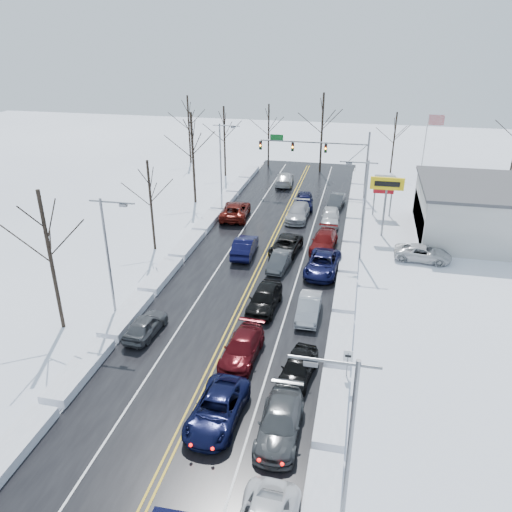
% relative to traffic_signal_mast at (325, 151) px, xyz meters
% --- Properties ---
extents(ground, '(160.00, 160.00, 0.00)m').
position_rel_traffic_signal_mast_xyz_m(ground, '(-3.45, -27.99, -5.48)').
color(ground, white).
rests_on(ground, ground).
extents(road_surface, '(14.00, 84.00, 0.01)m').
position_rel_traffic_signal_mast_xyz_m(road_surface, '(-3.45, -25.99, -5.47)').
color(road_surface, black).
rests_on(road_surface, ground).
extents(snow_bank_left, '(1.62, 72.00, 0.59)m').
position_rel_traffic_signal_mast_xyz_m(snow_bank_left, '(-11.05, -25.99, -5.48)').
color(snow_bank_left, silver).
rests_on(snow_bank_left, ground).
extents(snow_bank_right, '(1.62, 72.00, 0.59)m').
position_rel_traffic_signal_mast_xyz_m(snow_bank_right, '(4.15, -25.99, -5.48)').
color(snow_bank_right, silver).
rests_on(snow_bank_right, ground).
extents(traffic_signal_mast, '(13.28, 0.39, 8.00)m').
position_rel_traffic_signal_mast_xyz_m(traffic_signal_mast, '(0.00, 0.00, 0.00)').
color(traffic_signal_mast, slate).
rests_on(traffic_signal_mast, ground).
extents(tires_plus_sign, '(3.20, 0.34, 6.00)m').
position_rel_traffic_signal_mast_xyz_m(tires_plus_sign, '(7.05, -12.00, -0.49)').
color(tires_plus_sign, slate).
rests_on(tires_plus_sign, ground).
extents(used_vehicles_sign, '(2.20, 0.22, 4.65)m').
position_rel_traffic_signal_mast_xyz_m(used_vehicles_sign, '(7.05, -5.99, -2.16)').
color(used_vehicles_sign, slate).
rests_on(used_vehicles_sign, ground).
extents(speed_limit_sign, '(0.55, 0.09, 2.35)m').
position_rel_traffic_signal_mast_xyz_m(speed_limit_sign, '(4.75, -35.99, -3.84)').
color(speed_limit_sign, slate).
rests_on(speed_limit_sign, ground).
extents(flagpole, '(1.87, 1.20, 10.00)m').
position_rel_traffic_signal_mast_xyz_m(flagpole, '(11.72, 2.01, 0.45)').
color(flagpole, silver).
rests_on(flagpole, ground).
extents(streetlight_se, '(3.20, 0.25, 9.00)m').
position_rel_traffic_signal_mast_xyz_m(streetlight_se, '(4.85, -45.99, -0.17)').
color(streetlight_se, slate).
rests_on(streetlight_se, ground).
extents(streetlight_ne, '(3.20, 0.25, 9.00)m').
position_rel_traffic_signal_mast_xyz_m(streetlight_ne, '(4.85, -17.99, -0.17)').
color(streetlight_ne, slate).
rests_on(streetlight_ne, ground).
extents(streetlight_sw, '(3.20, 0.25, 9.00)m').
position_rel_traffic_signal_mast_xyz_m(streetlight_sw, '(-11.74, -31.99, -0.17)').
color(streetlight_sw, slate).
rests_on(streetlight_sw, ground).
extents(streetlight_nw, '(3.20, 0.25, 9.00)m').
position_rel_traffic_signal_mast_xyz_m(streetlight_nw, '(-11.74, -3.99, -0.17)').
color(streetlight_nw, slate).
rests_on(streetlight_nw, ground).
extents(tree_left_b, '(4.00, 4.00, 10.00)m').
position_rel_traffic_signal_mast_xyz_m(tree_left_b, '(-14.95, -33.99, 1.51)').
color(tree_left_b, '#2D231C').
rests_on(tree_left_b, ground).
extents(tree_left_c, '(3.40, 3.40, 8.50)m').
position_rel_traffic_signal_mast_xyz_m(tree_left_c, '(-13.95, -19.99, 0.46)').
color(tree_left_c, '#2D231C').
rests_on(tree_left_c, ground).
extents(tree_left_d, '(4.20, 4.20, 10.50)m').
position_rel_traffic_signal_mast_xyz_m(tree_left_d, '(-14.65, -5.99, 1.86)').
color(tree_left_d, '#2D231C').
rests_on(tree_left_d, ground).
extents(tree_left_e, '(3.80, 3.80, 9.50)m').
position_rel_traffic_signal_mast_xyz_m(tree_left_e, '(-14.25, 6.01, 1.16)').
color(tree_left_e, '#2D231C').
rests_on(tree_left_e, ground).
extents(tree_far_a, '(4.00, 4.00, 10.00)m').
position_rel_traffic_signal_mast_xyz_m(tree_far_a, '(-21.45, 12.01, 1.51)').
color(tree_far_a, '#2D231C').
rests_on(tree_far_a, ground).
extents(tree_far_b, '(3.60, 3.60, 9.00)m').
position_rel_traffic_signal_mast_xyz_m(tree_far_b, '(-9.45, 13.01, 0.81)').
color(tree_far_b, '#2D231C').
rests_on(tree_far_b, ground).
extents(tree_far_c, '(4.40, 4.40, 11.00)m').
position_rel_traffic_signal_mast_xyz_m(tree_far_c, '(-1.45, 11.01, 2.21)').
color(tree_far_c, '#2D231C').
rests_on(tree_far_c, ground).
extents(tree_far_d, '(3.40, 3.40, 8.50)m').
position_rel_traffic_signal_mast_xyz_m(tree_far_d, '(8.55, 12.51, 0.46)').
color(tree_far_d, '#2D231C').
rests_on(tree_far_d, ground).
extents(queued_car_2, '(2.71, 5.46, 1.49)m').
position_rel_traffic_signal_mast_xyz_m(queued_car_2, '(-1.79, -40.48, -5.48)').
color(queued_car_2, black).
rests_on(queued_car_2, ground).
extents(queued_car_3, '(2.30, 5.17, 1.47)m').
position_rel_traffic_signal_mast_xyz_m(queued_car_3, '(-1.82, -34.82, -5.48)').
color(queued_car_3, '#43090D').
rests_on(queued_car_3, ground).
extents(queued_car_4, '(2.26, 5.08, 1.70)m').
position_rel_traffic_signal_mast_xyz_m(queued_car_4, '(-1.65, -28.52, -5.48)').
color(queued_car_4, black).
rests_on(queued_car_4, ground).
extents(queued_car_5, '(1.83, 4.26, 1.36)m').
position_rel_traffic_signal_mast_xyz_m(queued_car_5, '(-1.71, -21.57, -5.48)').
color(queued_car_5, '#383A3D').
rests_on(queued_car_5, ground).
extents(queued_car_6, '(2.89, 5.29, 1.40)m').
position_rel_traffic_signal_mast_xyz_m(queued_car_6, '(-1.71, -18.18, -5.48)').
color(queued_car_6, black).
rests_on(queued_car_6, ground).
extents(queued_car_7, '(2.29, 5.53, 1.60)m').
position_rel_traffic_signal_mast_xyz_m(queued_car_7, '(-1.85, -9.20, -5.48)').
color(queued_car_7, '#9B9CA2').
rests_on(queued_car_7, ground).
extents(queued_car_8, '(2.48, 4.99, 1.64)m').
position_rel_traffic_signal_mast_xyz_m(queued_car_8, '(-1.63, -5.08, -5.48)').
color(queued_car_8, black).
rests_on(queued_car_8, ground).
extents(queued_car_11, '(2.16, 5.24, 1.52)m').
position_rel_traffic_signal_mast_xyz_m(queued_car_11, '(1.63, -40.74, -5.48)').
color(queued_car_11, '#434648').
rests_on(queued_car_11, ground).
extents(queued_car_12, '(2.35, 4.58, 1.49)m').
position_rel_traffic_signal_mast_xyz_m(queued_car_12, '(1.90, -36.05, -5.48)').
color(queued_car_12, black).
rests_on(queued_car_12, ground).
extents(queued_car_13, '(1.57, 4.44, 1.46)m').
position_rel_traffic_signal_mast_xyz_m(queued_car_13, '(1.71, -28.96, -5.48)').
color(queued_car_13, '#9B9DA2').
rests_on(queued_car_13, ground).
extents(queued_car_14, '(3.03, 5.86, 1.58)m').
position_rel_traffic_signal_mast_xyz_m(queued_car_14, '(2.00, -21.54, -5.48)').
color(queued_car_14, black).
rests_on(queued_car_14, ground).
extents(queued_car_15, '(2.54, 5.50, 1.55)m').
position_rel_traffic_signal_mast_xyz_m(queued_car_15, '(1.65, -16.51, -5.48)').
color(queued_car_15, '#530B0B').
rests_on(queued_car_15, ground).
extents(queued_car_16, '(2.08, 4.74, 1.59)m').
position_rel_traffic_signal_mast_xyz_m(queued_car_16, '(1.70, -9.76, -5.48)').
color(queued_car_16, silver).
rests_on(queued_car_16, ground).
extents(queued_car_17, '(1.96, 4.47, 1.43)m').
position_rel_traffic_signal_mast_xyz_m(queued_car_17, '(1.98, -3.97, -5.48)').
color(queued_car_17, '#3E4043').
rests_on(queued_car_17, ground).
extents(oncoming_car_0, '(2.00, 5.17, 1.68)m').
position_rel_traffic_signal_mast_xyz_m(oncoming_car_0, '(-5.33, -19.46, -5.48)').
color(oncoming_car_0, black).
rests_on(oncoming_car_0, ground).
extents(oncoming_car_1, '(3.39, 6.35, 1.70)m').
position_rel_traffic_signal_mast_xyz_m(oncoming_car_1, '(-8.62, -10.11, -5.48)').
color(oncoming_car_1, '#55100B').
rests_on(oncoming_car_1, ground).
extents(oncoming_car_2, '(2.74, 5.75, 1.62)m').
position_rel_traffic_signal_mast_xyz_m(oncoming_car_2, '(-5.39, 3.46, -5.48)').
color(oncoming_car_2, '#B8B8BA').
rests_on(oncoming_car_2, ground).
extents(oncoming_car_3, '(2.00, 4.30, 1.43)m').
position_rel_traffic_signal_mast_xyz_m(oncoming_car_3, '(-8.88, -33.60, -5.48)').
color(oncoming_car_3, '#46484C').
rests_on(oncoming_car_3, ground).
extents(parked_car_0, '(5.20, 2.75, 1.39)m').
position_rel_traffic_signal_mast_xyz_m(parked_car_0, '(10.56, -17.23, -5.48)').
color(parked_car_0, silver).
rests_on(parked_car_0, ground).
extents(parked_car_1, '(2.47, 5.48, 1.56)m').
position_rel_traffic_signal_mast_xyz_m(parked_car_1, '(13.55, -11.38, -5.48)').
color(parked_car_1, '#424547').
rests_on(parked_car_1, ground).
extents(parked_car_2, '(2.41, 5.11, 1.69)m').
position_rel_traffic_signal_mast_xyz_m(parked_car_2, '(11.67, -6.43, -5.48)').
color(parked_car_2, '#3E4043').
rests_on(parked_car_2, ground).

